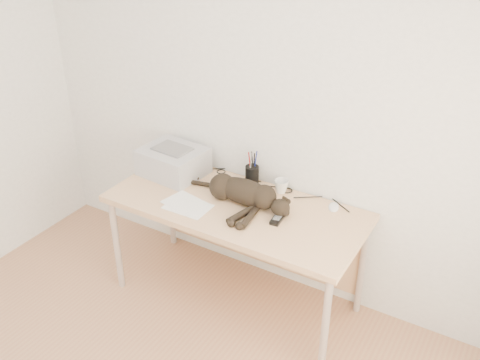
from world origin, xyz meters
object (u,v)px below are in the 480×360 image
Objects in this scene: cat at (241,192)px; desk at (242,216)px; pen_cup at (252,174)px; mouse at (334,205)px; mug at (281,186)px; printer at (173,161)px.

desk is at bearing 111.80° from cat.
pen_cup reaches higher than desk.
mouse is (0.58, -0.02, -0.05)m from pen_cup.
printer is at bearing -169.06° from mug.
printer is at bearing -163.63° from pen_cup.
mouse is (0.53, 0.19, 0.15)m from desk.
desk is 17.10× the size of mug.
desk is 3.73× the size of printer.
mug is (0.16, 0.24, -0.03)m from cat.
pen_cup is at bearing 102.94° from desk.
mug is 0.36m from mouse.
pen_cup is at bearing 160.49° from mouse.
mug is 0.85× the size of mouse.
pen_cup is (-0.05, 0.20, 0.20)m from desk.
pen_cup reaches higher than mouse.
cat is at bearing -173.30° from mouse.
desk is at bearing -5.03° from printer.
mug reaches higher than desk.
pen_cup is (0.52, 0.15, -0.03)m from printer.
desk is 2.14× the size of cat.
mug is at bearing 10.94° from printer.
pen_cup reaches higher than cat.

